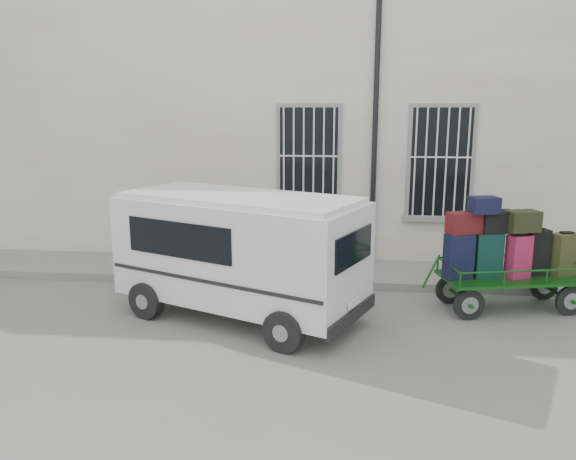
{
  "coord_description": "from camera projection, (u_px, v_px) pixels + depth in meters",
  "views": [
    {
      "loc": [
        0.42,
        -8.76,
        3.37
      ],
      "look_at": [
        -0.62,
        1.0,
        1.2
      ],
      "focal_mm": 35.0,
      "sensor_mm": 36.0,
      "label": 1
    }
  ],
  "objects": [
    {
      "name": "ground",
      "position": [
        319.0,
        315.0,
        9.27
      ],
      "size": [
        80.0,
        80.0,
        0.0
      ],
      "primitive_type": "plane",
      "color": "slate",
      "rests_on": "ground"
    },
    {
      "name": "building",
      "position": [
        332.0,
        122.0,
        13.97
      ],
      "size": [
        24.0,
        5.15,
        6.0
      ],
      "color": "beige",
      "rests_on": "ground"
    },
    {
      "name": "van",
      "position": [
        239.0,
        248.0,
        8.96
      ],
      "size": [
        4.3,
        3.11,
        2.02
      ],
      "rotation": [
        0.0,
        0.0,
        -0.41
      ],
      "color": "silver",
      "rests_on": "ground"
    },
    {
      "name": "sidewalk",
      "position": [
        325.0,
        272.0,
        11.39
      ],
      "size": [
        24.0,
        1.7,
        0.15
      ],
      "primitive_type": "cube",
      "color": "slate",
      "rests_on": "ground"
    },
    {
      "name": "luggage_cart",
      "position": [
        507.0,
        254.0,
        9.31
      ],
      "size": [
        2.71,
        1.49,
        1.94
      ],
      "rotation": [
        0.0,
        0.0,
        0.22
      ],
      "color": "black",
      "rests_on": "ground"
    }
  ]
}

